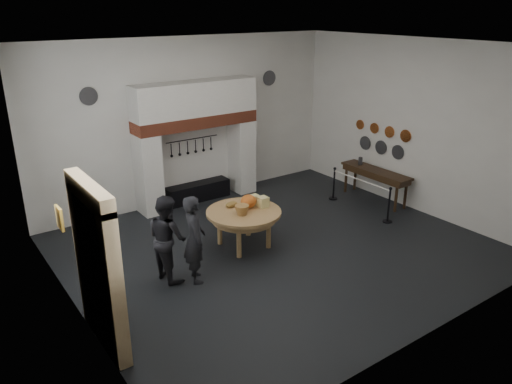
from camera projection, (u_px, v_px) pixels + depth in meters
floor at (278, 248)px, 11.47m from camera, size 9.00×8.00×0.02m
ceiling at (281, 45)px, 9.88m from camera, size 9.00×8.00×0.02m
wall_back at (190, 121)px, 13.72m from camera, size 9.00×0.02×4.50m
wall_front at (440, 214)px, 7.63m from camera, size 9.00×0.02×4.50m
wall_left at (65, 199)px, 8.23m from camera, size 0.02×8.00×4.50m
wall_right at (414, 126)px, 13.12m from camera, size 0.02×8.00×4.50m
chimney_pier_left at (149, 174)px, 13.07m from camera, size 0.55×0.70×2.15m
chimney_pier_right at (242, 156)px, 14.67m from camera, size 0.55×0.70×2.15m
hearth_brick_band at (196, 121)px, 13.44m from camera, size 3.50×0.72×0.32m
chimney_hood at (195, 98)px, 13.22m from camera, size 3.50×0.70×0.90m
iron_range at (198, 192)px, 14.22m from camera, size 1.90×0.45×0.50m
utensil_rail at (192, 139)px, 13.84m from camera, size 1.60×0.02×0.02m
door_recess at (93, 276)px, 7.84m from camera, size 0.04×1.10×2.50m
door_jamb_near at (115, 291)px, 7.34m from camera, size 0.22×0.30×2.60m
door_jamb_far at (85, 255)px, 8.41m from camera, size 0.22×0.30×2.60m
door_lintel at (88, 192)px, 7.40m from camera, size 0.22×1.70×0.30m
wall_plaque at (60, 218)px, 9.10m from camera, size 0.05×0.34×0.44m
work_table at (244, 212)px, 11.30m from camera, size 1.80×1.80×0.07m
pumpkin at (248, 201)px, 11.41m from camera, size 0.36×0.36×0.31m
cheese_block_big at (263, 202)px, 11.48m from camera, size 0.22×0.22×0.24m
cheese_block_small at (255, 199)px, 11.70m from camera, size 0.18×0.18×0.20m
wicker_basket at (242, 210)px, 11.05m from camera, size 0.34×0.34×0.22m
bread_loaf at (232, 204)px, 11.47m from camera, size 0.31×0.18×0.13m
visitor_near at (195, 239)px, 9.86m from camera, size 0.62×0.76×1.82m
visitor_far at (167, 238)px, 9.95m from camera, size 0.76×0.93×1.79m
side_table at (376, 171)px, 14.00m from camera, size 0.55×2.20×0.06m
pewter_jug at (360, 161)px, 14.41m from camera, size 0.12×0.12×0.22m
copper_pan_a at (406, 136)px, 13.36m from camera, size 0.03×0.34×0.34m
copper_pan_b at (389, 132)px, 13.78m from camera, size 0.03×0.32×0.32m
copper_pan_c at (374, 128)px, 14.19m from camera, size 0.03×0.30×0.30m
copper_pan_d at (360, 125)px, 14.61m from camera, size 0.03×0.28×0.28m
pewter_plate_left at (398, 152)px, 13.69m from camera, size 0.03×0.40×0.40m
pewter_plate_mid at (381, 147)px, 14.14m from camera, size 0.03×0.40×0.40m
pewter_plate_right at (365, 143)px, 14.60m from camera, size 0.03×0.40×0.40m
pewter_plate_back_left at (89, 96)px, 11.89m from camera, size 0.44×0.03×0.44m
pewter_plate_back_right at (269, 78)px, 14.82m from camera, size 0.44×0.03×0.44m
barrier_post_near at (389, 206)px, 12.69m from camera, size 0.05×0.05×0.90m
barrier_post_far at (334, 184)px, 14.21m from camera, size 0.05×0.05×0.90m
barrier_rope at (361, 180)px, 13.31m from camera, size 0.04×2.00×0.04m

